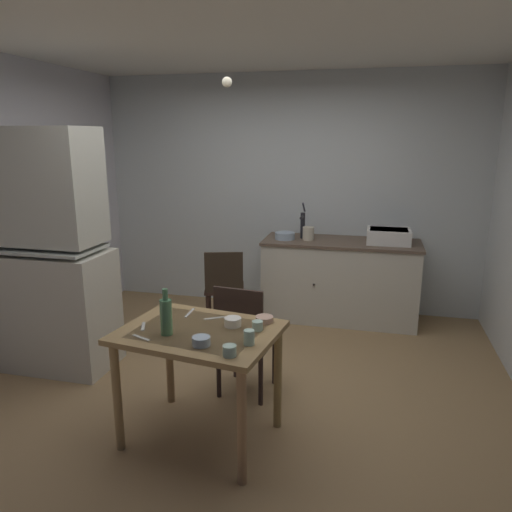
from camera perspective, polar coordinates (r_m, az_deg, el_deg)
name	(u,v)px	position (r m, az deg, el deg)	size (l,w,h in m)	color
ground_plane	(242,385)	(4.03, -1.69, -15.04)	(5.29, 5.29, 0.00)	#90714C
wall_back	(288,193)	(5.56, 3.87, 7.41)	(4.39, 0.10, 2.64)	silver
ceiling_slab	(239,24)	(3.60, -2.03, 25.75)	(4.39, 4.10, 0.10)	silver
hutch_cabinet	(51,260)	(4.38, -23.14, -0.41)	(0.95, 0.56, 2.04)	beige
counter_cabinet	(340,280)	(5.31, 9.90, -2.84)	(1.66, 0.64, 0.88)	beige
sink_basin	(389,236)	(5.18, 15.45, 2.31)	(0.44, 0.34, 0.15)	white
hand_pump	(303,223)	(5.25, 5.55, 3.93)	(0.05, 0.27, 0.39)	#232328
mixing_bowl_counter	(285,236)	(5.21, 3.44, 2.41)	(0.21, 0.21, 0.07)	#9EB2C6
stoneware_crock	(308,233)	(5.19, 6.22, 2.68)	(0.12, 0.12, 0.14)	beige
dining_table	(199,347)	(3.15, -6.74, -10.63)	(1.07, 0.86, 0.77)	#95764A
chair_far_side	(244,338)	(3.70, -1.44, -9.67)	(0.44, 0.44, 0.90)	#2E211E
chair_by_counter	(224,287)	(4.93, -3.77, -3.68)	(0.50, 0.50, 0.86)	#31201A
serving_bowl_wide	(201,341)	(2.87, -6.51, -10.00)	(0.11, 0.11, 0.05)	#9EB2C6
soup_bowl_small	(264,319)	(3.19, 1.00, -7.49)	(0.12, 0.12, 0.04)	tan
sauce_dish	(233,322)	(3.13, -2.77, -7.82)	(0.11, 0.11, 0.06)	white
mug_dark	(230,351)	(2.73, -3.16, -11.15)	(0.08, 0.08, 0.06)	#ADD1C1
teacup_mint	(249,337)	(2.86, -0.83, -9.62)	(0.06, 0.06, 0.09)	#ADD1C1
teacup_cream	(257,326)	(3.06, 0.17, -8.26)	(0.07, 0.07, 0.06)	#ADD1C1
glass_bottle	(166,316)	(3.02, -10.62, -6.99)	(0.07, 0.07, 0.29)	#4C7F56
table_knife	(190,313)	(3.38, -7.87, -6.69)	(0.17, 0.02, 0.01)	silver
teaspoon_near_bowl	(141,338)	(3.04, -13.47, -9.40)	(0.15, 0.02, 0.01)	beige
teaspoon_by_cup	(214,318)	(3.27, -5.00, -7.36)	(0.14, 0.02, 0.01)	beige
serving_spoon	(143,326)	(3.20, -13.24, -8.14)	(0.14, 0.02, 0.01)	beige
pendant_bulb	(227,82)	(3.99, -3.46, 19.90)	(0.08, 0.08, 0.08)	#F9EFCC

